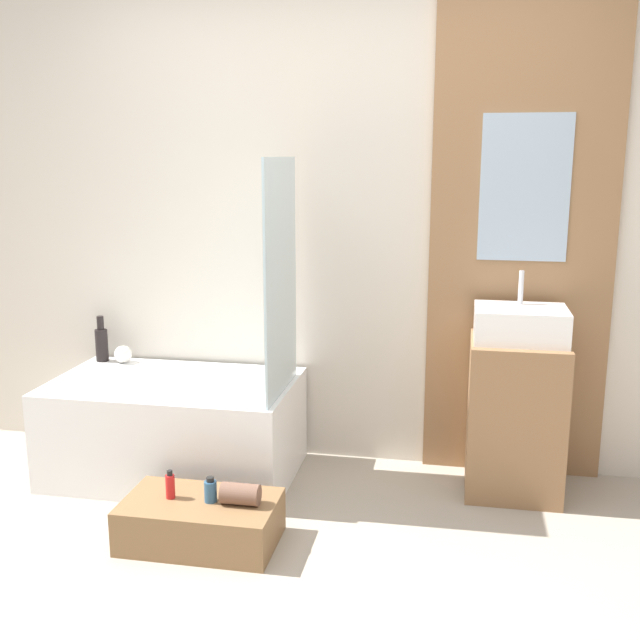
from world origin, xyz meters
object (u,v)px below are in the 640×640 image
vase_round_light (123,354)px  bottle_soap_secondary (211,491)px  sink (520,324)px  vase_tall_dark (102,343)px  bottle_soap_primary (170,486)px  bathtub (175,427)px  wooden_step_bench (201,521)px

vase_round_light → bottle_soap_secondary: (0.81, -0.92, -0.30)m
sink → vase_tall_dark: 2.23m
vase_round_light → bottle_soap_primary: (0.63, -0.92, -0.30)m
vase_tall_dark → bottle_soap_secondary: size_ratio=2.33×
bathtub → vase_round_light: size_ratio=12.81×
bathtub → bottle_soap_secondary: bathtub is taller
bathtub → wooden_step_bench: 0.76m
vase_tall_dark → bottle_soap_secondary: 1.37m
bathtub → sink: sink is taller
vase_tall_dark → vase_round_light: 0.14m
bathtub → wooden_step_bench: bathtub is taller
sink → bottle_soap_primary: size_ratio=3.42×
sink → bottle_soap_primary: 1.75m
vase_tall_dark → bottle_soap_secondary: bearing=-44.9°
vase_round_light → bathtub: bearing=-34.4°
wooden_step_bench → sink: (1.32, 0.78, 0.74)m
sink → bottle_soap_secondary: 1.60m
vase_tall_dark → vase_round_light: vase_tall_dark is taller
wooden_step_bench → sink: 1.70m
vase_tall_dark → bottle_soap_primary: 1.25m
bathtub → sink: size_ratio=2.87×
bottle_soap_secondary → sink: bearing=31.5°
bathtub → sink: (1.68, 0.13, 0.58)m
sink → bottle_soap_secondary: (-1.27, -0.78, -0.59)m
bottle_soap_primary → bottle_soap_secondary: size_ratio=1.14×
bathtub → wooden_step_bench: bearing=-60.7°
vase_tall_dark → bottle_soap_primary: vase_tall_dark is taller
vase_round_light → bottle_soap_secondary: bearing=-48.7°
sink → vase_tall_dark: size_ratio=1.68×
sink → bathtub: bearing=-175.6°
bathtub → wooden_step_bench: (0.36, -0.65, -0.15)m
vase_round_light → sink: bearing=-3.9°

